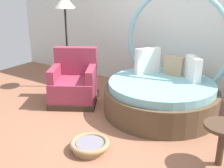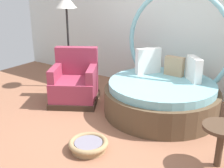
# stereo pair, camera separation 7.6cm
# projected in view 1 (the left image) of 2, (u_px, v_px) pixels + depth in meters

# --- Properties ---
(ground_plane) EXTENTS (8.00, 8.00, 0.02)m
(ground_plane) POSITION_uv_depth(u_px,v_px,m) (117.00, 130.00, 4.06)
(ground_plane) COLOR #936047
(back_wall) EXTENTS (8.00, 0.12, 2.70)m
(back_wall) POSITION_uv_depth(u_px,v_px,m) (175.00, 21.00, 5.18)
(back_wall) COLOR silver
(back_wall) RESTS_ON ground_plane
(round_daybed) EXTENTS (1.85, 1.85, 1.98)m
(round_daybed) POSITION_uv_depth(u_px,v_px,m) (163.00, 89.00, 4.55)
(round_daybed) COLOR brown
(round_daybed) RESTS_ON ground_plane
(red_armchair) EXTENTS (1.09, 1.09, 0.94)m
(red_armchair) POSITION_uv_depth(u_px,v_px,m) (74.00, 84.00, 4.94)
(red_armchair) COLOR #38281E
(red_armchair) RESTS_ON ground_plane
(pet_basket) EXTENTS (0.51, 0.51, 0.13)m
(pet_basket) POSITION_uv_depth(u_px,v_px,m) (90.00, 145.00, 3.53)
(pet_basket) COLOR #9E7F56
(pet_basket) RESTS_ON ground_plane
(side_table) EXTENTS (0.44, 0.44, 0.52)m
(side_table) POSITION_uv_depth(u_px,v_px,m) (223.00, 132.00, 3.13)
(side_table) COLOR #473323
(side_table) RESTS_ON ground_plane
(floor_lamp) EXTENTS (0.40, 0.40, 1.82)m
(floor_lamp) POSITION_uv_depth(u_px,v_px,m) (65.00, 11.00, 5.26)
(floor_lamp) COLOR black
(floor_lamp) RESTS_ON ground_plane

